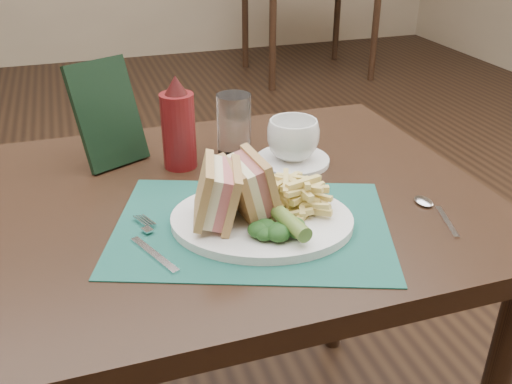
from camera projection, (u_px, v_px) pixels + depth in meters
floor at (196, 331)px, 1.81m from camera, size 7.00×7.00×0.00m
wall_back at (102, 59)px, 4.76m from camera, size 6.00×0.00×6.00m
table_main at (239, 347)px, 1.22m from camera, size 0.90×0.75×0.75m
table_bg_right at (308, 23)px, 4.23m from camera, size 0.90×0.75×0.75m
placemat at (252, 226)px, 0.94m from camera, size 0.53×0.46×0.00m
plate at (262, 220)px, 0.94m from camera, size 0.37×0.33×0.01m
sandwich_half_a at (204, 193)px, 0.89m from camera, size 0.10×0.12×0.11m
sandwich_half_b at (238, 187)px, 0.91m from camera, size 0.08×0.11×0.10m
kale_garnish at (279, 227)px, 0.88m from camera, size 0.11×0.08×0.03m
pickle_spear at (286, 218)px, 0.88m from camera, size 0.04×0.12×0.03m
fries_pile at (294, 189)px, 0.95m from camera, size 0.18×0.20×0.06m
fork at (151, 242)px, 0.88m from camera, size 0.10×0.17×0.01m
spoon at (438, 213)px, 0.97m from camera, size 0.08×0.15×0.01m
saucer at (292, 160)px, 1.16m from camera, size 0.20×0.20×0.01m
coffee_cup at (293, 139)px, 1.14m from camera, size 0.13×0.13×0.08m
drinking_glass at (234, 125)px, 1.17m from camera, size 0.09×0.09×0.13m
ketchup_bottle at (178, 122)px, 1.10m from camera, size 0.08×0.08×0.19m
check_presenter at (107, 114)px, 1.12m from camera, size 0.15×0.13×0.20m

